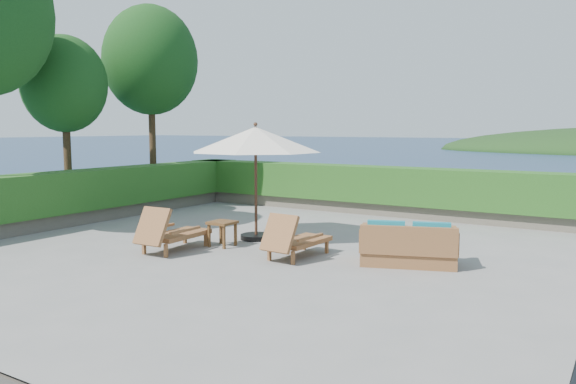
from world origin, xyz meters
The scene contains 13 objects.
ground centered at (0.00, 0.00, 0.00)m, with size 12.00×12.00×0.00m, color gray.
foundation centered at (0.00, 0.00, -1.55)m, with size 12.00×12.00×3.00m, color #5D554A.
planter_wall_far centered at (0.00, 5.60, 0.18)m, with size 12.00×0.60×0.36m, color #6D6657.
planter_wall_left centered at (-5.60, 0.00, 0.18)m, with size 0.60×12.00×0.36m, color #6D6657.
hedge_far centered at (0.00, 5.60, 0.85)m, with size 12.40×0.90×1.00m, color #1E4112.
hedge_left centered at (-5.60, 0.00, 0.85)m, with size 0.90×12.40×1.00m, color #1E4112.
tree_mid centered at (-6.40, 0.50, 3.55)m, with size 2.20×2.20×4.83m.
tree_far centered at (-6.00, 3.20, 4.40)m, with size 2.80×2.80×6.03m.
patio_umbrella centered at (-0.56, 0.86, 2.15)m, with size 3.62×3.62×2.55m.
lounge_left centered at (-1.28, -1.03, 0.39)m, with size 0.76×1.62×0.93m.
lounge_right centered at (1.09, -0.24, 0.37)m, with size 0.75×1.56×0.88m.
side_table centered at (-0.72, -0.11, 0.43)m, with size 0.49×0.49×0.52m.
wicker_loveseat centered at (3.07, 0.38, 0.32)m, with size 1.86×1.36×0.82m.
Camera 1 is at (6.41, -9.03, 2.42)m, focal length 35.00 mm.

